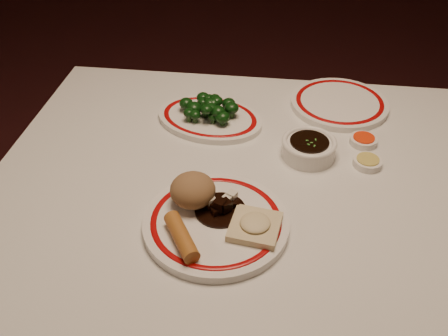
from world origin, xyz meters
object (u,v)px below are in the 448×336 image
(spring_roll, at_px, (181,237))
(stirfry_heap, at_px, (218,204))
(main_plate, at_px, (216,223))
(rice_mound, at_px, (193,190))
(soy_bowl, at_px, (309,149))
(fried_wonton, at_px, (255,225))
(broccoli_pile, at_px, (209,107))
(dining_table, at_px, (265,209))
(broccoli_plate, at_px, (210,118))

(spring_roll, relative_size, stirfry_heap, 1.11)
(main_plate, distance_m, rice_mound, 0.08)
(main_plate, xyz_separation_m, soy_bowl, (0.18, 0.25, 0.01))
(spring_roll, distance_m, fried_wonton, 0.14)
(main_plate, relative_size, broccoli_pile, 1.95)
(spring_roll, xyz_separation_m, fried_wonton, (0.13, 0.05, -0.00))
(stirfry_heap, distance_m, soy_bowl, 0.28)
(broccoli_pile, xyz_separation_m, soy_bowl, (0.24, -0.12, -0.02))
(rice_mound, height_order, stirfry_heap, rice_mound)
(dining_table, bearing_deg, main_plate, -118.88)
(main_plate, bearing_deg, rice_mound, 140.10)
(broccoli_plate, xyz_separation_m, broccoli_pile, (-0.00, 0.00, 0.03))
(stirfry_heap, xyz_separation_m, broccoli_pile, (-0.07, 0.34, 0.01))
(broccoli_pile, bearing_deg, dining_table, -52.92)
(main_plate, xyz_separation_m, spring_roll, (-0.05, -0.07, 0.02))
(spring_roll, height_order, fried_wonton, spring_roll)
(dining_table, relative_size, broccoli_plate, 3.85)
(fried_wonton, height_order, broccoli_plate, fried_wonton)
(main_plate, bearing_deg, stirfry_heap, 91.88)
(dining_table, distance_m, stirfry_heap, 0.20)
(broccoli_plate, bearing_deg, spring_roll, -88.19)
(broccoli_pile, bearing_deg, rice_mound, -87.10)
(rice_mound, xyz_separation_m, broccoli_plate, (-0.02, 0.32, -0.04))
(fried_wonton, distance_m, broccoli_plate, 0.41)
(stirfry_heap, bearing_deg, main_plate, -88.12)
(spring_roll, bearing_deg, fried_wonton, -9.71)
(main_plate, xyz_separation_m, fried_wonton, (0.08, -0.02, 0.02))
(main_plate, distance_m, broccoli_pile, 0.37)
(rice_mound, height_order, fried_wonton, rice_mound)
(broccoli_plate, height_order, soy_bowl, soy_bowl)
(fried_wonton, xyz_separation_m, stirfry_heap, (-0.08, 0.05, 0.00))
(dining_table, height_order, fried_wonton, fried_wonton)
(dining_table, distance_m, rice_mound, 0.23)
(dining_table, distance_m, fried_wonton, 0.21)
(dining_table, height_order, broccoli_pile, broccoli_pile)
(soy_bowl, bearing_deg, broccoli_plate, 154.98)
(main_plate, distance_m, stirfry_heap, 0.04)
(broccoli_plate, relative_size, soy_bowl, 2.56)
(dining_table, distance_m, main_plate, 0.21)
(spring_roll, relative_size, broccoli_pile, 0.73)
(stirfry_heap, height_order, broccoli_plate, stirfry_heap)
(dining_table, xyz_separation_m, soy_bowl, (0.09, 0.09, 0.11))
(spring_roll, bearing_deg, broccoli_pile, 61.16)
(rice_mound, xyz_separation_m, stirfry_heap, (0.05, -0.01, -0.02))
(stirfry_heap, relative_size, soy_bowl, 0.82)
(broccoli_plate, distance_m, broccoli_pile, 0.03)
(spring_roll, xyz_separation_m, stirfry_heap, (0.05, 0.10, -0.00))
(main_plate, height_order, broccoli_pile, broccoli_pile)
(fried_wonton, bearing_deg, dining_table, 85.79)
(dining_table, bearing_deg, stirfry_heap, -124.82)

